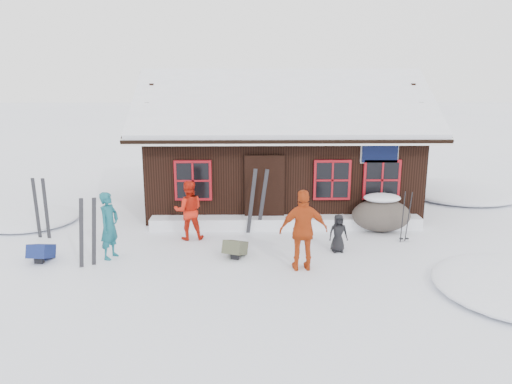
% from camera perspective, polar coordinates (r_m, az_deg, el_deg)
% --- Properties ---
extents(ground, '(120.00, 120.00, 0.00)m').
position_cam_1_polar(ground, '(12.02, -3.00, -7.46)').
color(ground, white).
rests_on(ground, ground).
extents(mountain_hut, '(8.90, 6.09, 4.42)m').
position_cam_1_polar(mountain_hut, '(16.45, 2.79, 4.03)').
color(mountain_hut, black).
rests_on(mountain_hut, ground).
extents(snow_drift, '(7.60, 0.60, 0.35)m').
position_cam_1_polar(snow_drift, '(14.12, 3.42, -3.45)').
color(snow_drift, white).
rests_on(snow_drift, ground).
extents(snow_mounds, '(20.60, 13.20, 0.48)m').
position_cam_1_polar(snow_mounds, '(13.82, 4.16, -4.61)').
color(snow_mounds, white).
rests_on(snow_mounds, ground).
extents(skier_teal, '(0.56, 0.68, 1.61)m').
position_cam_1_polar(skier_teal, '(12.21, -16.42, -3.69)').
color(skier_teal, '#145661').
rests_on(skier_teal, ground).
extents(skier_orange_left, '(0.83, 0.69, 1.57)m').
position_cam_1_polar(skier_orange_left, '(13.15, -7.71, -2.08)').
color(skier_orange_left, red).
rests_on(skier_orange_left, ground).
extents(skier_orange_right, '(1.10, 0.51, 1.83)m').
position_cam_1_polar(skier_orange_right, '(11.05, 5.45, -4.39)').
color(skier_orange_right, '#B23B12').
rests_on(skier_orange_right, ground).
extents(skier_crouched, '(0.49, 0.34, 0.95)m').
position_cam_1_polar(skier_crouched, '(12.37, 9.38, -4.67)').
color(skier_crouched, black).
rests_on(skier_crouched, ground).
extents(boulder, '(1.61, 1.21, 0.94)m').
position_cam_1_polar(boulder, '(14.22, 14.11, -2.46)').
color(boulder, '#554B44').
rests_on(boulder, ground).
extents(ski_pair_left, '(0.46, 0.20, 1.65)m').
position_cam_1_polar(ski_pair_left, '(11.87, -18.68, -4.50)').
color(ski_pair_left, black).
rests_on(ski_pair_left, ground).
extents(ski_pair_mid, '(0.40, 0.11, 1.68)m').
position_cam_1_polar(ski_pair_mid, '(14.30, -23.33, -1.81)').
color(ski_pair_mid, black).
rests_on(ski_pair_mid, ground).
extents(ski_pair_right, '(0.63, 0.19, 1.82)m').
position_cam_1_polar(ski_pair_right, '(13.59, 0.13, -1.10)').
color(ski_pair_right, black).
rests_on(ski_pair_right, ground).
extents(ski_poles, '(0.25, 0.12, 1.38)m').
position_cam_1_polar(ski_poles, '(13.43, 16.72, -2.82)').
color(ski_poles, black).
rests_on(ski_poles, ground).
extents(backpack_blue, '(0.49, 0.62, 0.32)m').
position_cam_1_polar(backpack_blue, '(12.76, -23.32, -6.57)').
color(backpack_blue, navy).
rests_on(backpack_blue, ground).
extents(backpack_olive, '(0.62, 0.70, 0.32)m').
position_cam_1_polar(backpack_olive, '(11.98, -2.39, -6.71)').
color(backpack_olive, '#454833').
rests_on(backpack_olive, ground).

